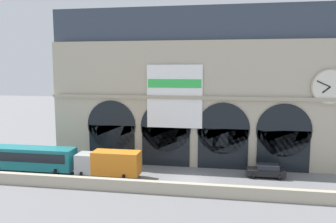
# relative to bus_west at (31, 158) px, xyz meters

# --- Properties ---
(ground_plane) EXTENTS (200.00, 200.00, 0.00)m
(ground_plane) POSITION_rel_bus_west_xyz_m (19.46, 0.50, -1.78)
(ground_plane) COLOR slate
(quay_parapet_wall) EXTENTS (90.00, 0.70, 1.27)m
(quay_parapet_wall) POSITION_rel_bus_west_xyz_m (19.46, -4.31, -1.14)
(quay_parapet_wall) COLOR #B2A891
(quay_parapet_wall) RESTS_ON ground
(station_building) EXTENTS (38.08, 6.40, 20.45)m
(station_building) POSITION_rel_bus_west_xyz_m (19.48, 8.50, 8.19)
(station_building) COLOR #B2A891
(station_building) RESTS_ON ground
(bus_west) EXTENTS (11.00, 3.25, 3.10)m
(bus_west) POSITION_rel_bus_west_xyz_m (0.00, 0.00, 0.00)
(bus_west) COLOR #19727A
(bus_west) RESTS_ON ground
(box_truck_midwest) EXTENTS (7.50, 2.91, 3.12)m
(box_truck_midwest) POSITION_rel_bus_west_xyz_m (10.06, -0.19, -0.08)
(box_truck_midwest) COLOR #ADB2B7
(box_truck_midwest) RESTS_ON ground
(car_mideast) EXTENTS (4.40, 2.22, 1.55)m
(car_mideast) POSITION_rel_bus_west_xyz_m (28.24, 2.89, -0.98)
(car_mideast) COLOR black
(car_mideast) RESTS_ON ground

